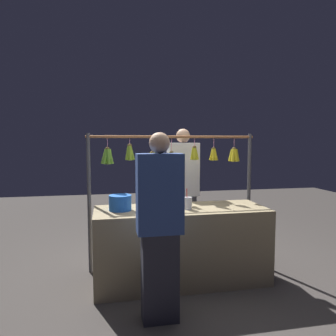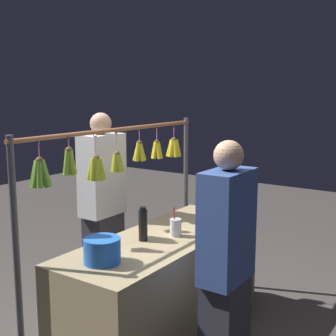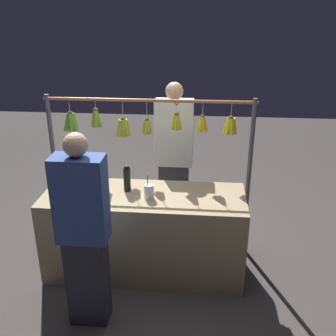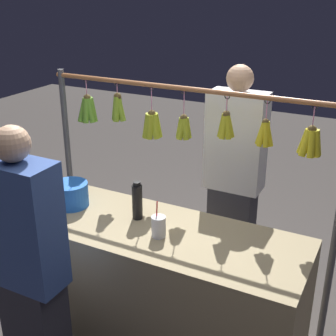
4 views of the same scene
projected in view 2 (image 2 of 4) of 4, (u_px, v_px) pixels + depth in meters
market_counter at (164, 288)px, 3.54m from camera, size 1.87×0.68×0.82m
display_rack at (117, 179)px, 3.62m from camera, size 2.06×0.14×1.64m
water_bottle at (143, 225)px, 3.35m from camera, size 0.07×0.07×0.25m
blue_bucket at (102, 250)px, 2.93m from camera, size 0.24×0.24×0.16m
drink_cup at (176, 227)px, 3.47m from camera, size 0.09×0.09×0.22m
vendor_person at (103, 211)px, 4.09m from camera, size 0.41×0.22×1.71m
customer_person at (226, 275)px, 2.79m from camera, size 0.39×0.21×1.62m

